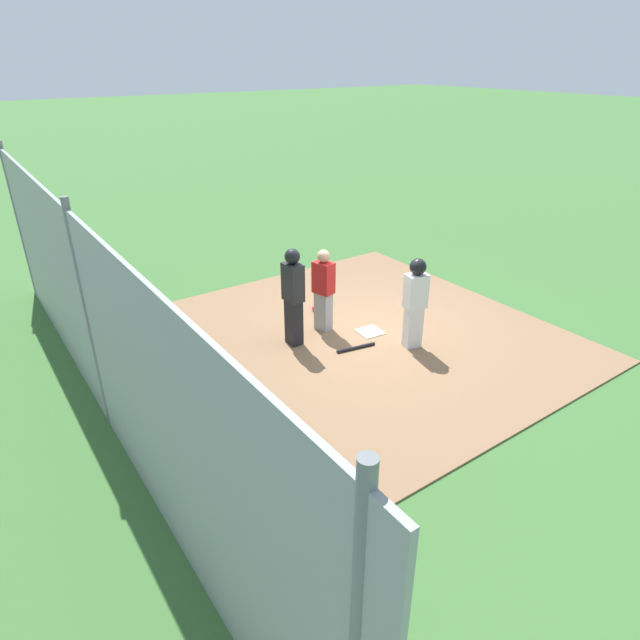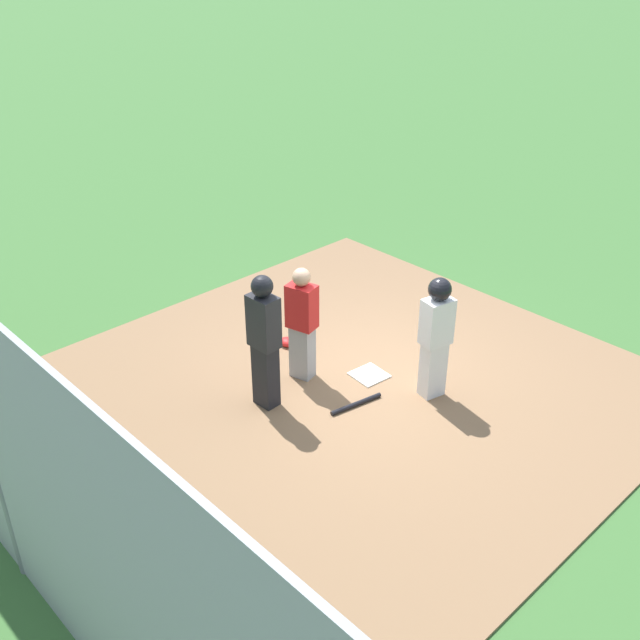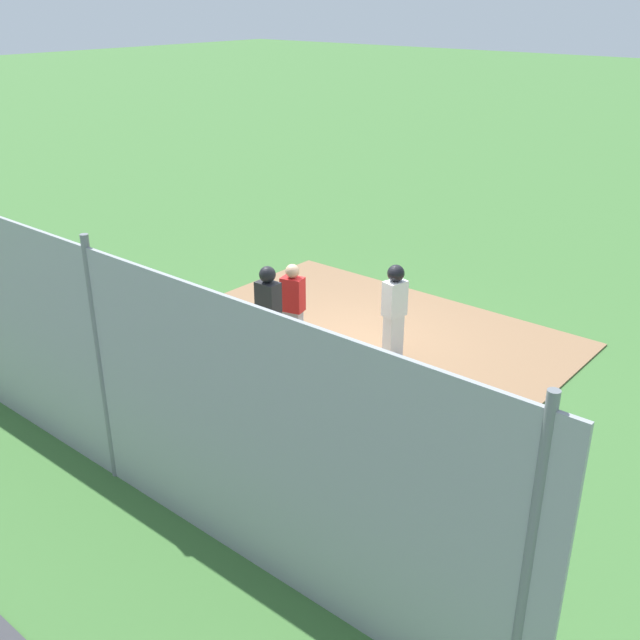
# 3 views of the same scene
# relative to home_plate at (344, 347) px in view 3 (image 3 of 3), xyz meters

# --- Properties ---
(ground_plane) EXTENTS (140.00, 140.00, 0.00)m
(ground_plane) POSITION_rel_home_plate_xyz_m (0.00, 0.00, -0.04)
(ground_plane) COLOR #3D6B33
(dirt_infield) EXTENTS (7.20, 6.40, 0.03)m
(dirt_infield) POSITION_rel_home_plate_xyz_m (0.00, 0.00, -0.03)
(dirt_infield) COLOR #896647
(dirt_infield) RESTS_ON ground_plane
(home_plate) EXTENTS (0.48, 0.48, 0.02)m
(home_plate) POSITION_rel_home_plate_xyz_m (0.00, 0.00, 0.00)
(home_plate) COLOR white
(home_plate) RESTS_ON dirt_infield
(catcher) EXTENTS (0.43, 0.35, 1.63)m
(catcher) POSITION_rel_home_plate_xyz_m (-0.64, -0.66, 0.84)
(catcher) COLOR #9E9EA3
(catcher) RESTS_ON dirt_infield
(umpire) EXTENTS (0.39, 0.28, 1.85)m
(umpire) POSITION_rel_home_plate_xyz_m (-0.48, -1.44, 0.97)
(umpire) COLOR black
(umpire) RESTS_ON dirt_infield
(runner) EXTENTS (0.34, 0.43, 1.70)m
(runner) POSITION_rel_home_plate_xyz_m (0.86, 0.28, 0.97)
(runner) COLOR silver
(runner) RESTS_ON dirt_infield
(baseball_bat) EXTENTS (0.20, 0.77, 0.06)m
(baseball_bat) POSITION_rel_home_plate_xyz_m (0.37, -0.64, 0.02)
(baseball_bat) COLOR black
(baseball_bat) RESTS_ON dirt_infield
(catcher_mask) EXTENTS (0.24, 0.20, 0.12)m
(catcher_mask) POSITION_rel_home_plate_xyz_m (-1.38, -0.29, 0.05)
(catcher_mask) COLOR red
(catcher_mask) RESTS_ON dirt_infield
(backstop_fence) EXTENTS (12.00, 0.10, 3.35)m
(backstop_fence) POSITION_rel_home_plate_xyz_m (0.00, -4.94, 1.56)
(backstop_fence) COLOR #93999E
(backstop_fence) RESTS_ON ground_plane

